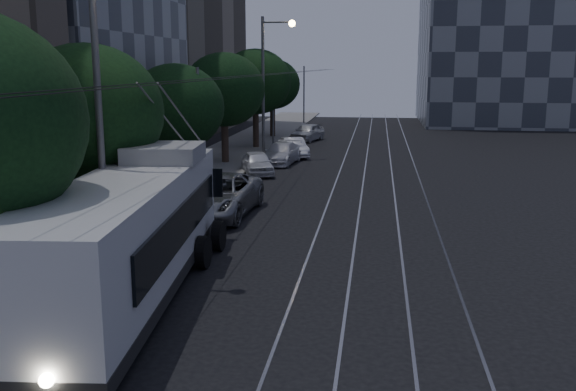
# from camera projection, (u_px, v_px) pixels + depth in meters

# --- Properties ---
(ground) EXTENTS (120.00, 120.00, 0.00)m
(ground) POSITION_uv_depth(u_px,v_px,m) (288.00, 285.00, 18.07)
(ground) COLOR black
(ground) RESTS_ON ground
(sidewalk) EXTENTS (5.00, 90.00, 0.15)m
(sidewalk) POSITION_uv_depth(u_px,v_px,m) (210.00, 167.00, 38.48)
(sidewalk) COLOR slate
(sidewalk) RESTS_ON ground
(tram_rails) EXTENTS (4.52, 90.00, 0.02)m
(tram_rails) POSITION_uv_depth(u_px,v_px,m) (378.00, 172.00, 37.14)
(tram_rails) COLOR #97969F
(tram_rails) RESTS_ON ground
(overhead_wires) EXTENTS (2.23, 90.00, 6.00)m
(overhead_wires) POSITION_uv_depth(u_px,v_px,m) (251.00, 111.00, 37.46)
(overhead_wires) COLOR black
(overhead_wires) RESTS_ON ground
(building_distant_right) EXTENTS (22.00, 18.00, 24.00)m
(building_distant_right) POSITION_uv_depth(u_px,v_px,m) (532.00, 7.00, 66.62)
(building_distant_right) COLOR #3A3E49
(building_distant_right) RESTS_ON ground
(trolleybus) EXTENTS (3.76, 12.54, 5.63)m
(trolleybus) POSITION_uv_depth(u_px,v_px,m) (132.00, 233.00, 16.99)
(trolleybus) COLOR silver
(trolleybus) RESTS_ON ground
(pickup_silver) EXTENTS (3.08, 6.21, 1.69)m
(pickup_silver) POSITION_uv_depth(u_px,v_px,m) (217.00, 196.00, 26.22)
(pickup_silver) COLOR gray
(pickup_silver) RESTS_ON ground
(car_white_a) EXTENTS (2.66, 4.12, 1.30)m
(car_white_a) POSITION_uv_depth(u_px,v_px,m) (257.00, 163.00, 36.27)
(car_white_a) COLOR silver
(car_white_a) RESTS_ON ground
(car_white_b) EXTENTS (2.40, 4.73, 1.32)m
(car_white_b) POSITION_uv_depth(u_px,v_px,m) (281.00, 153.00, 40.16)
(car_white_b) COLOR silver
(car_white_b) RESTS_ON ground
(car_white_c) EXTENTS (2.61, 4.10, 1.28)m
(car_white_c) POSITION_uv_depth(u_px,v_px,m) (294.00, 148.00, 43.20)
(car_white_c) COLOR silver
(car_white_c) RESTS_ON ground
(car_white_d) EXTENTS (2.82, 4.51, 1.43)m
(car_white_d) POSITION_uv_depth(u_px,v_px,m) (308.00, 132.00, 52.34)
(car_white_d) COLOR #BBBCC0
(car_white_d) RESTS_ON ground
(tree_1) EXTENTS (4.70, 4.70, 6.76)m
(tree_1) POSITION_uv_depth(u_px,v_px,m) (88.00, 113.00, 19.89)
(tree_1) COLOR #30251A
(tree_1) RESTS_ON ground
(tree_2) EXTENTS (4.30, 4.30, 6.18)m
(tree_2) POSITION_uv_depth(u_px,v_px,m) (176.00, 108.00, 28.39)
(tree_2) COLOR #30251A
(tree_2) RESTS_ON ground
(tree_3) EXTENTS (5.02, 5.02, 6.87)m
(tree_3) POSITION_uv_depth(u_px,v_px,m) (224.00, 90.00, 39.27)
(tree_3) COLOR #30251A
(tree_3) RESTS_ON ground
(tree_4) EXTENTS (5.26, 5.26, 7.27)m
(tree_4) POSITION_uv_depth(u_px,v_px,m) (255.00, 82.00, 46.56)
(tree_4) COLOR #30251A
(tree_4) RESTS_ON ground
(tree_5) EXTENTS (4.68, 4.68, 6.63)m
(tree_5) POSITION_uv_depth(u_px,v_px,m) (272.00, 84.00, 54.05)
(tree_5) COLOR #30251A
(tree_5) RESTS_ON ground
(streetlamp_near) EXTENTS (2.24, 0.44, 9.12)m
(streetlamp_near) POSITION_uv_depth(u_px,v_px,m) (111.00, 85.00, 17.55)
(streetlamp_near) COLOR slate
(streetlamp_near) RESTS_ON ground
(streetlamp_far) EXTENTS (2.25, 0.44, 9.19)m
(streetlamp_far) POSITION_uv_depth(u_px,v_px,m) (269.00, 73.00, 42.21)
(streetlamp_far) COLOR slate
(streetlamp_far) RESTS_ON ground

